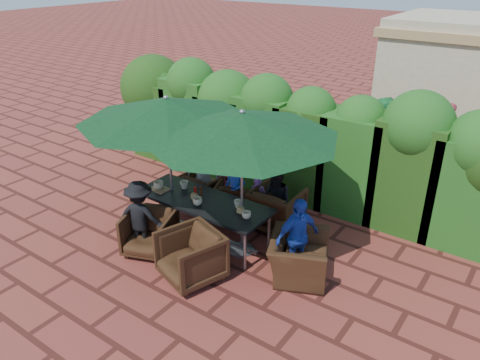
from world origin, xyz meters
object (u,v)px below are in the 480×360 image
Objects in this scene: chair_far_right at (277,206)px; chair_end_right at (299,251)px; dining_table at (203,204)px; chair_near_right at (191,254)px; umbrella_right at (242,125)px; chair_near_left at (149,231)px; chair_far_left at (203,188)px; umbrella_left at (167,110)px; chair_far_mid at (237,195)px.

chair_far_right is 1.44m from chair_end_right.
chair_end_right is at bearing 1.07° from dining_table.
umbrella_right is at bearing 97.61° from chair_near_right.
umbrella_right is 3.02× the size of chair_end_right.
chair_far_right reaches higher than chair_near_left.
chair_far_left is 0.88× the size of chair_far_right.
dining_table is 1.00m from chair_near_left.
dining_table is 0.83× the size of umbrella_left.
chair_near_right is at bearing 85.07° from chair_far_mid.
umbrella_right is 2.08m from chair_end_right.
dining_table is 1.37m from chair_far_right.
chair_far_mid is (0.62, 1.10, -1.84)m from umbrella_left.
chair_far_mid is at bearing -1.81° from chair_far_right.
chair_far_right is (1.51, 1.09, -1.79)m from umbrella_left.
chair_far_mid is at bearing 129.23° from umbrella_right.
umbrella_right reaches higher than chair_near_right.
chair_near_right is (1.24, -0.96, -1.78)m from umbrella_left.
chair_near_right is at bearing -37.62° from umbrella_left.
chair_far_right reaches higher than chair_far_left.
chair_far_right reaches higher than dining_table.
umbrella_left is at bearing 68.00° from chair_end_right.
umbrella_left and umbrella_right have the same top height.
chair_end_right is at bearing -1.06° from umbrella_right.
chair_near_right reaches higher than chair_far_right.
umbrella_right reaches higher than chair_far_mid.
chair_far_right is 0.98× the size of chair_near_right.
chair_near_left is 2.47m from chair_end_right.
umbrella_right is at bearing 84.63° from chair_far_right.
dining_table is at bearing 40.36° from chair_near_left.
chair_far_mid is at bearing 92.57° from dining_table.
chair_far_mid is 0.88× the size of chair_far_right.
chair_near_left reaches higher than chair_far_left.
chair_near_right is (1.34, -1.92, 0.06)m from chair_far_left.
chair_near_right is at bearing 127.72° from chair_far_left.
umbrella_right is 2.56m from chair_far_left.
chair_near_right is 1.64m from chair_end_right.
chair_far_right is at bearing 35.85° from umbrella_left.
chair_far_right is at bearing 86.06° from umbrella_right.
chair_far_left is 0.75× the size of chair_end_right.
chair_end_right reaches higher than chair_far_mid.
umbrella_left is 1.44m from umbrella_right.
chair_near_left is at bearing 102.88° from chair_far_left.
chair_near_left is at bearing -118.38° from dining_table.
umbrella_left reaches higher than chair_end_right.
chair_far_right is (0.07, 1.00, -1.79)m from umbrella_right.
chair_far_right is (1.61, 0.12, 0.05)m from chair_far_left.
chair_near_right reaches higher than dining_table.
chair_near_left is at bearing 56.14° from chair_far_mid.
chair_end_right is (2.52, 0.07, -1.78)m from umbrella_left.
chair_near_left is (-1.30, -1.89, -0.03)m from chair_far_right.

